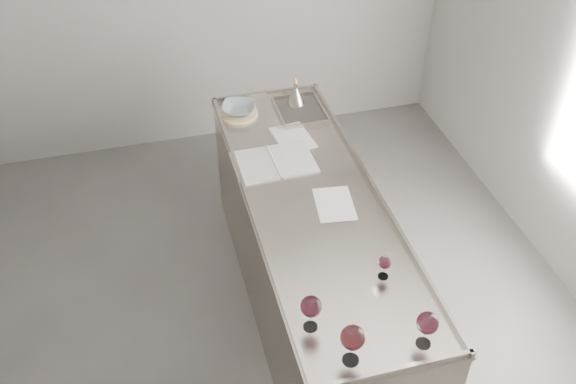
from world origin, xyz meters
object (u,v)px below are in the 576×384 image
object	(u,v)px
wine_glass_small	(385,263)
wine_glass_right	(427,324)
wine_glass_left	(311,307)
notebook	(274,162)
wine_funnel	(295,95)
ceramic_bowl	(239,109)
counter	(312,258)
wine_glass_middle	(353,338)

from	to	relation	value
wine_glass_small	wine_glass_right	bearing A→B (deg)	-86.87
wine_glass_left	wine_glass_right	size ratio (longest dim) A/B	0.99
wine_glass_left	notebook	distance (m)	1.27
wine_funnel	wine_glass_right	bearing A→B (deg)	-89.69
ceramic_bowl	notebook	bearing A→B (deg)	-80.73
counter	wine_glass_right	world-z (taller)	wine_glass_right
counter	wine_glass_left	size ratio (longest dim) A/B	12.54
wine_glass_right	wine_glass_small	size ratio (longest dim) A/B	1.45
wine_glass_left	wine_funnel	world-z (taller)	wine_funnel
wine_glass_small	notebook	size ratio (longest dim) A/B	0.27
wine_glass_small	ceramic_bowl	xyz separation A→B (m)	(-0.40, 1.64, -0.05)
counter	wine_glass_small	world-z (taller)	wine_glass_small
wine_glass_left	notebook	world-z (taller)	wine_glass_left
wine_glass_right	wine_glass_small	world-z (taller)	wine_glass_right
wine_glass_left	wine_funnel	distance (m)	1.95
wine_glass_small	notebook	bearing A→B (deg)	105.93
wine_glass_small	notebook	world-z (taller)	wine_glass_small
wine_glass_left	wine_glass_right	world-z (taller)	wine_glass_right
wine_glass_small	wine_funnel	bearing A→B (deg)	89.59
counter	wine_funnel	bearing A→B (deg)	80.35
wine_glass_left	wine_glass_middle	distance (m)	0.25
notebook	wine_funnel	xyz separation A→B (m)	(0.31, 0.64, 0.05)
wine_glass_middle	wine_glass_right	bearing A→B (deg)	-0.00
wine_glass_small	wine_funnel	size ratio (longest dim) A/B	0.68
wine_funnel	wine_glass_middle	bearing A→B (deg)	-98.94
wine_glass_middle	wine_glass_right	size ratio (longest dim) A/B	1.09
wine_glass_middle	ceramic_bowl	bearing A→B (deg)	92.08
ceramic_bowl	wine_glass_middle	bearing A→B (deg)	-87.92
counter	wine_glass_left	xyz separation A→B (m)	(-0.28, -0.86, 0.60)
wine_glass_left	wine_glass_small	world-z (taller)	wine_glass_left
wine_glass_right	wine_glass_small	distance (m)	0.43
counter	ceramic_bowl	distance (m)	1.14
wine_glass_right	notebook	distance (m)	1.52
notebook	wine_glass_left	bearing A→B (deg)	-97.75
wine_glass_small	ceramic_bowl	size ratio (longest dim) A/B	0.60
wine_glass_left	wine_glass_middle	world-z (taller)	wine_glass_middle
wine_glass_left	notebook	xyz separation A→B (m)	(0.14, 1.26, -0.13)
wine_glass_right	wine_funnel	bearing A→B (deg)	90.31
counter	wine_glass_left	world-z (taller)	wine_glass_left
wine_glass_left	wine_glass_small	bearing A→B (deg)	25.45
wine_funnel	wine_glass_small	bearing A→B (deg)	-90.41
notebook	wine_funnel	distance (m)	0.71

